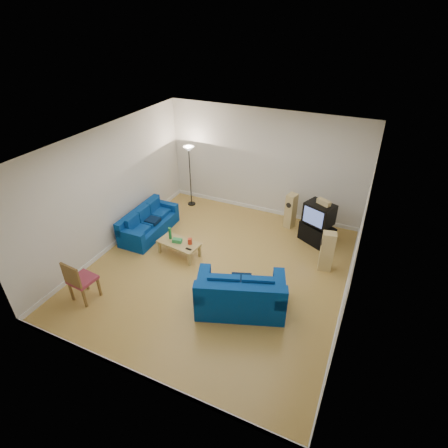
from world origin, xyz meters
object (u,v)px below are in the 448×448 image
at_px(sofa_loveseat, 240,296).
at_px(coffee_table, 179,244).
at_px(tv_stand, 317,234).
at_px(television, 319,214).
at_px(sofa_three_seat, 148,225).

distance_m(sofa_loveseat, coffee_table, 2.45).
relative_size(coffee_table, tv_stand, 1.28).
bearing_deg(coffee_table, television, 33.09).
relative_size(sofa_three_seat, tv_stand, 2.17).
bearing_deg(coffee_table, sofa_three_seat, 158.35).
distance_m(tv_stand, television, 0.65).
bearing_deg(television, coffee_table, -124.19).
bearing_deg(sofa_loveseat, television, 53.99).
bearing_deg(sofa_loveseat, coffee_table, 132.84).
distance_m(sofa_three_seat, sofa_loveseat, 3.89).
bearing_deg(sofa_three_seat, coffee_table, 67.41).
xyz_separation_m(sofa_three_seat, sofa_loveseat, (3.51, -1.67, 0.07)).
distance_m(sofa_three_seat, tv_stand, 4.71).
xyz_separation_m(coffee_table, television, (3.10, 2.02, 0.58)).
height_order(sofa_three_seat, tv_stand, sofa_three_seat).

